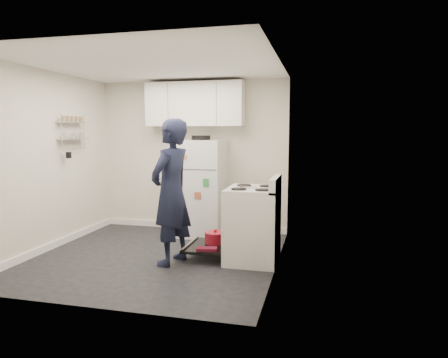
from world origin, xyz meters
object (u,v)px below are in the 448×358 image
(electric_range, at_px, (252,225))
(person, at_px, (171,192))
(open_oven_door, at_px, (211,242))
(refrigerator, at_px, (201,187))

(electric_range, relative_size, person, 0.60)
(open_oven_door, distance_m, refrigerator, 1.28)
(open_oven_door, height_order, refrigerator, refrigerator)
(open_oven_door, xyz_separation_m, person, (-0.41, -0.39, 0.72))
(electric_range, relative_size, open_oven_door, 1.57)
(electric_range, distance_m, person, 1.11)
(electric_range, height_order, refrigerator, refrigerator)
(electric_range, bearing_deg, open_oven_door, 174.74)
(open_oven_door, bearing_deg, refrigerator, 113.40)
(electric_range, relative_size, refrigerator, 0.69)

